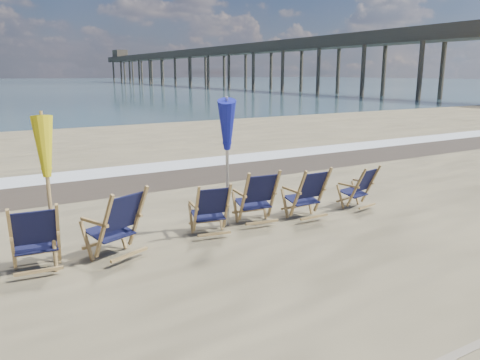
{
  "coord_description": "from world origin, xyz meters",
  "views": [
    {
      "loc": [
        -4.03,
        -4.67,
        2.73
      ],
      "look_at": [
        0.0,
        2.2,
        0.9
      ],
      "focal_mm": 35.0,
      "sensor_mm": 36.0,
      "label": 1
    }
  ],
  "objects_px": {
    "beach_chair_1": "(138,219)",
    "beach_chair_5": "(371,186)",
    "beach_chair_4": "(323,192)",
    "beach_chair_0": "(59,236)",
    "fishing_pier": "(221,62)",
    "beach_chair_2": "(227,209)",
    "beach_chair_3": "(274,196)",
    "umbrella_blue": "(227,126)",
    "umbrella_yellow": "(45,155)"
  },
  "relations": [
    {
      "from": "beach_chair_1",
      "to": "beach_chair_5",
      "type": "distance_m",
      "value": 4.96
    },
    {
      "from": "beach_chair_4",
      "to": "beach_chair_0",
      "type": "bearing_deg",
      "value": 1.2
    },
    {
      "from": "beach_chair_5",
      "to": "beach_chair_4",
      "type": "bearing_deg",
      "value": -7.75
    },
    {
      "from": "fishing_pier",
      "to": "beach_chair_2",
      "type": "bearing_deg",
      "value": -118.05
    },
    {
      "from": "beach_chair_3",
      "to": "umbrella_blue",
      "type": "relative_size",
      "value": 0.44
    },
    {
      "from": "beach_chair_0",
      "to": "beach_chair_1",
      "type": "distance_m",
      "value": 1.17
    },
    {
      "from": "beach_chair_1",
      "to": "fishing_pier",
      "type": "relative_size",
      "value": 0.01
    },
    {
      "from": "beach_chair_0",
      "to": "fishing_pier",
      "type": "bearing_deg",
      "value": -114.08
    },
    {
      "from": "beach_chair_0",
      "to": "beach_chair_3",
      "type": "height_order",
      "value": "beach_chair_3"
    },
    {
      "from": "umbrella_yellow",
      "to": "beach_chair_2",
      "type": "bearing_deg",
      "value": -1.9
    },
    {
      "from": "beach_chair_4",
      "to": "beach_chair_5",
      "type": "distance_m",
      "value": 1.36
    },
    {
      "from": "beach_chair_1",
      "to": "beach_chair_4",
      "type": "bearing_deg",
      "value": 156.98
    },
    {
      "from": "beach_chair_3",
      "to": "umbrella_yellow",
      "type": "bearing_deg",
      "value": 7.79
    },
    {
      "from": "beach_chair_3",
      "to": "beach_chair_5",
      "type": "distance_m",
      "value": 2.35
    },
    {
      "from": "fishing_pier",
      "to": "umbrella_blue",
      "type": "bearing_deg",
      "value": -118.05
    },
    {
      "from": "beach_chair_2",
      "to": "fishing_pier",
      "type": "height_order",
      "value": "fishing_pier"
    },
    {
      "from": "umbrella_yellow",
      "to": "umbrella_blue",
      "type": "xyz_separation_m",
      "value": [
        2.89,
        0.09,
        0.23
      ]
    },
    {
      "from": "beach_chair_0",
      "to": "beach_chair_3",
      "type": "bearing_deg",
      "value": -170.73
    },
    {
      "from": "beach_chair_0",
      "to": "beach_chair_4",
      "type": "bearing_deg",
      "value": -173.67
    },
    {
      "from": "beach_chair_3",
      "to": "beach_chair_5",
      "type": "height_order",
      "value": "beach_chair_3"
    },
    {
      "from": "beach_chair_5",
      "to": "umbrella_yellow",
      "type": "height_order",
      "value": "umbrella_yellow"
    },
    {
      "from": "beach_chair_3",
      "to": "fishing_pier",
      "type": "height_order",
      "value": "fishing_pier"
    },
    {
      "from": "beach_chair_5",
      "to": "umbrella_blue",
      "type": "bearing_deg",
      "value": -14.17
    },
    {
      "from": "beach_chair_0",
      "to": "umbrella_blue",
      "type": "xyz_separation_m",
      "value": [
        2.84,
        0.31,
        1.34
      ]
    },
    {
      "from": "beach_chair_4",
      "to": "beach_chair_5",
      "type": "xyz_separation_m",
      "value": [
        1.35,
        0.09,
        -0.06
      ]
    },
    {
      "from": "beach_chair_4",
      "to": "fishing_pier",
      "type": "bearing_deg",
      "value": -116.28
    },
    {
      "from": "beach_chair_5",
      "to": "fishing_pier",
      "type": "distance_m",
      "value": 80.12
    },
    {
      "from": "beach_chair_3",
      "to": "beach_chair_4",
      "type": "height_order",
      "value": "beach_chair_3"
    },
    {
      "from": "umbrella_yellow",
      "to": "fishing_pier",
      "type": "height_order",
      "value": "fishing_pier"
    },
    {
      "from": "beach_chair_1",
      "to": "beach_chair_4",
      "type": "relative_size",
      "value": 1.08
    },
    {
      "from": "beach_chair_4",
      "to": "umbrella_blue",
      "type": "relative_size",
      "value": 0.43
    },
    {
      "from": "umbrella_yellow",
      "to": "fishing_pier",
      "type": "bearing_deg",
      "value": 60.22
    },
    {
      "from": "beach_chair_1",
      "to": "fishing_pier",
      "type": "bearing_deg",
      "value": -141.62
    },
    {
      "from": "beach_chair_3",
      "to": "beach_chair_5",
      "type": "relative_size",
      "value": 1.15
    },
    {
      "from": "beach_chair_0",
      "to": "beach_chair_2",
      "type": "bearing_deg",
      "value": -171.78
    },
    {
      "from": "beach_chair_0",
      "to": "umbrella_blue",
      "type": "height_order",
      "value": "umbrella_blue"
    },
    {
      "from": "beach_chair_3",
      "to": "umbrella_blue",
      "type": "bearing_deg",
      "value": 3.47
    },
    {
      "from": "beach_chair_1",
      "to": "beach_chair_4",
      "type": "distance_m",
      "value": 3.61
    },
    {
      "from": "beach_chair_5",
      "to": "umbrella_yellow",
      "type": "xyz_separation_m",
      "value": [
        -6.17,
        0.07,
        1.18
      ]
    },
    {
      "from": "beach_chair_5",
      "to": "fishing_pier",
      "type": "xyz_separation_m",
      "value": [
        34.97,
        71.97,
        4.19
      ]
    },
    {
      "from": "beach_chair_0",
      "to": "beach_chair_5",
      "type": "height_order",
      "value": "beach_chair_0"
    },
    {
      "from": "beach_chair_2",
      "to": "beach_chair_4",
      "type": "height_order",
      "value": "beach_chair_4"
    },
    {
      "from": "beach_chair_2",
      "to": "beach_chair_1",
      "type": "bearing_deg",
      "value": 11.5
    },
    {
      "from": "umbrella_blue",
      "to": "fishing_pier",
      "type": "bearing_deg",
      "value": 61.95
    },
    {
      "from": "beach_chair_1",
      "to": "beach_chair_3",
      "type": "xyz_separation_m",
      "value": [
        2.61,
        0.16,
        -0.03
      ]
    },
    {
      "from": "beach_chair_2",
      "to": "fishing_pier",
      "type": "bearing_deg",
      "value": -107.98
    },
    {
      "from": "beach_chair_0",
      "to": "umbrella_yellow",
      "type": "xyz_separation_m",
      "value": [
        -0.04,
        0.22,
        1.12
      ]
    },
    {
      "from": "fishing_pier",
      "to": "beach_chair_3",
      "type": "bearing_deg",
      "value": -117.44
    },
    {
      "from": "umbrella_yellow",
      "to": "fishing_pier",
      "type": "xyz_separation_m",
      "value": [
        41.14,
        71.89,
        3.01
      ]
    },
    {
      "from": "beach_chair_1",
      "to": "beach_chair_4",
      "type": "xyz_separation_m",
      "value": [
        3.61,
        -0.03,
        -0.04
      ]
    }
  ]
}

